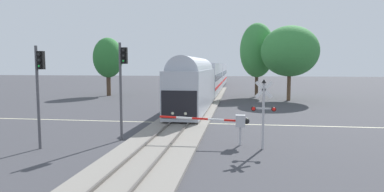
{
  "coord_description": "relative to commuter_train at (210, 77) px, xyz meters",
  "views": [
    {
      "loc": [
        4.43,
        -26.09,
        4.73
      ],
      "look_at": [
        0.48,
        2.19,
        2.0
      ],
      "focal_mm": 30.77,
      "sensor_mm": 36.0,
      "label": 1
    }
  ],
  "objects": [
    {
      "name": "railway_track",
      "position": [
        -0.0,
        -27.3,
        -2.63
      ],
      "size": [
        4.4,
        80.0,
        0.32
      ],
      "color": "gray",
      "rests_on": "ground"
    },
    {
      "name": "oak_far_right",
      "position": [
        11.11,
        -8.69,
        3.74
      ],
      "size": [
        7.46,
        7.46,
        9.79
      ],
      "color": "brown",
      "rests_on": "ground"
    },
    {
      "name": "traffic_signal_median",
      "position": [
        -2.64,
        -33.9,
        1.33
      ],
      "size": [
        0.53,
        0.38,
        6.08
      ],
      "color": "#4C4C51",
      "rests_on": "ground"
    },
    {
      "name": "pine_left_background",
      "position": [
        -15.1,
        -5.61,
        3.0
      ],
      "size": [
        4.44,
        4.44,
        8.78
      ],
      "color": "#4C3828",
      "rests_on": "ground"
    },
    {
      "name": "crossing_signal_mast",
      "position": [
        5.85,
        -34.94,
        -0.33
      ],
      "size": [
        1.36,
        0.44,
        3.94
      ],
      "color": "#B2B2B7",
      "rests_on": "ground"
    },
    {
      "name": "crossing_gate_near",
      "position": [
        4.07,
        -34.2,
        -1.33
      ],
      "size": [
        5.36,
        0.4,
        1.8
      ],
      "color": "#B7B7BC",
      "rests_on": "ground"
    },
    {
      "name": "commuter_train",
      "position": [
        0.0,
        0.0,
        0.0
      ],
      "size": [
        3.04,
        61.59,
        5.16
      ],
      "color": "#B2B7C1",
      "rests_on": "railway_track"
    },
    {
      "name": "road_centre_stripe",
      "position": [
        -0.0,
        -27.3,
        -2.73
      ],
      "size": [
        44.0,
        0.2,
        0.01
      ],
      "color": "beige",
      "rests_on": "ground"
    },
    {
      "name": "elm_centre_background",
      "position": [
        7.16,
        -4.17,
        4.07
      ],
      "size": [
        5.01,
        5.01,
        10.77
      ],
      "color": "#4C3828",
      "rests_on": "ground"
    },
    {
      "name": "traffic_signal_near_left",
      "position": [
        -6.46,
        -36.57,
        1.13
      ],
      "size": [
        0.53,
        0.38,
        5.77
      ],
      "color": "#4C4C51",
      "rests_on": "ground"
    },
    {
      "name": "ground_plane",
      "position": [
        -0.0,
        -27.3,
        -2.73
      ],
      "size": [
        220.0,
        220.0,
        0.0
      ],
      "primitive_type": "plane",
      "color": "#3D3D42"
    }
  ]
}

